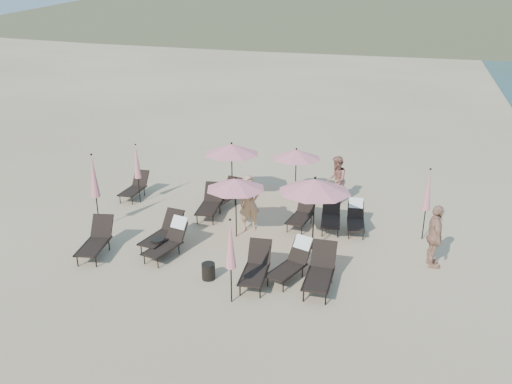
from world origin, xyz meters
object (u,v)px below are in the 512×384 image
(side_table_1, at_px, (208,271))
(umbrella_open_3, at_px, (296,154))
(lounger_9, at_px, (302,213))
(umbrella_open_0, at_px, (236,184))
(umbrella_open_1, at_px, (315,185))
(lounger_0, at_px, (96,240))
(umbrella_closed_2, at_px, (137,162))
(lounger_4, at_px, (292,261))
(umbrella_closed_1, at_px, (428,190))
(lounger_11, at_px, (356,217))
(umbrella_closed_0, at_px, (231,245))
(lounger_1, at_px, (164,232))
(lounger_8, at_px, (210,203))
(lounger_5, at_px, (320,271))
(beachgoer_c, at_px, (435,236))
(lounger_6, at_px, (135,187))
(umbrella_open_2, at_px, (232,149))
(umbrella_closed_3, at_px, (94,177))
(lounger_7, at_px, (225,195))
(beachgoer_a, at_px, (249,203))
(lounger_10, at_px, (331,216))
(beachgoer_b, at_px, (336,180))
(lounger_3, at_px, (256,267))
(lounger_2, at_px, (169,240))
(side_table_0, at_px, (158,246))

(side_table_1, bearing_deg, umbrella_open_3, 85.60)
(lounger_9, distance_m, umbrella_open_0, 2.77)
(umbrella_open_1, distance_m, umbrella_open_3, 4.41)
(lounger_0, relative_size, umbrella_closed_2, 0.80)
(lounger_4, height_order, umbrella_closed_1, umbrella_closed_1)
(lounger_9, distance_m, umbrella_closed_1, 4.15)
(lounger_11, height_order, umbrella_closed_0, umbrella_closed_0)
(lounger_1, bearing_deg, lounger_8, 88.41)
(lounger_5, relative_size, beachgoer_c, 0.98)
(lounger_0, relative_size, lounger_8, 0.98)
(lounger_0, distance_m, lounger_1, 2.01)
(beachgoer_c, bearing_deg, lounger_8, 66.49)
(lounger_5, xyz_separation_m, umbrella_open_1, (-0.73, 2.13, 1.61))
(lounger_1, bearing_deg, umbrella_open_1, 22.21)
(lounger_6, bearing_deg, umbrella_open_2, 11.22)
(umbrella_open_0, relative_size, umbrella_closed_3, 0.79)
(umbrella_closed_0, bearing_deg, lounger_5, 37.82)
(beachgoer_c, bearing_deg, lounger_7, 58.78)
(lounger_4, xyz_separation_m, lounger_5, (0.84, -0.26, 0.00))
(umbrella_closed_1, distance_m, side_table_1, 7.30)
(lounger_0, distance_m, lounger_8, 4.40)
(side_table_1, bearing_deg, umbrella_closed_1, 41.04)
(umbrella_open_1, height_order, beachgoer_a, umbrella_open_1)
(umbrella_open_3, xyz_separation_m, umbrella_closed_3, (-5.51, -4.94, -0.01))
(lounger_1, bearing_deg, lounger_0, -138.93)
(lounger_4, relative_size, lounger_7, 0.97)
(lounger_5, distance_m, umbrella_open_3, 6.78)
(lounger_7, bearing_deg, umbrella_closed_1, 5.16)
(umbrella_open_2, bearing_deg, lounger_10, -18.16)
(beachgoer_b, bearing_deg, beachgoer_a, -45.80)
(beachgoer_c, bearing_deg, umbrella_closed_1, -3.57)
(lounger_4, xyz_separation_m, lounger_11, (1.11, 3.77, -0.03))
(beachgoer_c, bearing_deg, lounger_0, 91.61)
(umbrella_closed_1, bearing_deg, lounger_3, -133.11)
(umbrella_closed_3, bearing_deg, lounger_6, 98.94)
(lounger_2, height_order, lounger_9, lounger_2)
(lounger_10, bearing_deg, umbrella_open_0, -158.44)
(lounger_11, height_order, umbrella_open_0, umbrella_open_0)
(lounger_7, relative_size, beachgoer_c, 0.94)
(lounger_5, height_order, lounger_7, lounger_5)
(umbrella_open_0, bearing_deg, umbrella_open_1, -0.94)
(beachgoer_b, bearing_deg, lounger_0, -54.33)
(lounger_8, bearing_deg, beachgoer_c, -21.15)
(lounger_5, distance_m, side_table_0, 5.08)
(umbrella_open_3, xyz_separation_m, beachgoer_a, (-0.64, -3.33, -0.86))
(lounger_7, height_order, umbrella_closed_0, umbrella_closed_0)
(lounger_4, height_order, lounger_5, lounger_5)
(lounger_0, distance_m, side_table_1, 3.82)
(lounger_7, distance_m, beachgoer_a, 2.40)
(lounger_2, xyz_separation_m, lounger_7, (-0.00, 4.27, -0.04))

